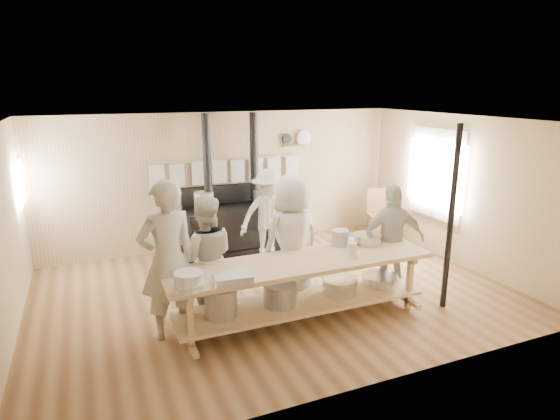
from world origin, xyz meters
The scene contains 24 objects.
ground centered at (0.00, 0.00, 0.00)m, with size 7.00×7.00×0.00m, color brown.
room_shell centered at (0.00, 0.00, 1.62)m, with size 7.00×7.00×7.00m.
window_right centered at (3.47, 0.60, 1.50)m, with size 0.09×1.50×1.65m.
left_opening centered at (-3.45, 2.00, 1.60)m, with size 0.00×0.90×0.90m.
stove centered at (-0.01, 2.12, 0.52)m, with size 1.90×0.75×2.60m.
towel_rail centered at (0.00, 2.40, 1.55)m, with size 3.00×0.04×0.47m.
back_wall_shelf centered at (1.46, 2.43, 2.00)m, with size 0.63×0.14×0.32m.
prep_table centered at (-0.01, -0.90, 0.52)m, with size 3.60×0.90×0.85m.
support_post centered at (2.05, -1.35, 1.30)m, with size 0.08×0.08×2.60m, color black.
cook_far_left centered at (-1.68, -0.64, 1.01)m, with size 0.74×0.48×2.02m, color beige.
cook_left centered at (-1.14, -0.32, 0.85)m, with size 0.82×0.64×1.69m, color beige.
cook_center centered at (0.12, -0.34, 0.94)m, with size 0.92×0.60×1.89m, color beige.
cook_right centered at (1.64, -0.63, 0.84)m, with size 0.98×0.41×1.67m, color beige.
cook_by_window centered at (0.43, 1.38, 0.84)m, with size 1.08×0.62×1.67m, color beige.
chair centered at (3.00, 1.63, 0.30)m, with size 0.59×0.59×1.03m.
bowl_white_a centered at (-1.55, -1.23, 0.89)m, with size 0.33×0.33×0.08m, color white.
bowl_steel_a centered at (-1.53, -1.23, 0.89)m, with size 0.27×0.27×0.08m, color silver.
bowl_white_b centered at (1.22, -0.57, 0.90)m, with size 0.37×0.37×0.09m, color white.
bowl_steel_b centered at (0.96, -0.57, 0.91)m, with size 0.36×0.36×0.11m, color silver.
roasting_pan centered at (-1.04, -1.23, 0.90)m, with size 0.44×0.29×0.10m, color #B2B2B7.
mixing_bowl_large centered at (1.20, -0.64, 0.92)m, with size 0.41×0.41×0.13m, color silver.
bucket_galv centered at (0.77, -0.57, 0.96)m, with size 0.24×0.24×0.22m, color gray.
deep_bowl_enamel centered at (-1.55, -1.23, 0.95)m, with size 0.32×0.32×0.20m, color white.
pitcher centered at (0.67, -1.07, 0.95)m, with size 0.13×0.13×0.21m, color white.
Camera 1 is at (-2.48, -6.10, 3.07)m, focal length 30.00 mm.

